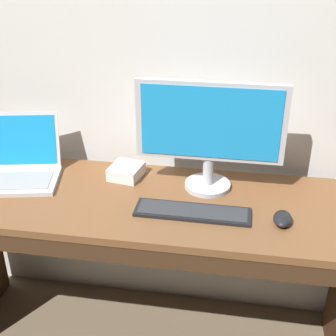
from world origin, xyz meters
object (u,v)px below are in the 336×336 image
object	(u,v)px
external_monitor	(210,132)
external_drive_box	(126,171)
wired_keyboard	(192,212)
computer_mouse	(283,219)
laptop_silver	(21,169)

from	to	relation	value
external_monitor	external_drive_box	size ratio (longest dim) A/B	4.26
wired_keyboard	external_drive_box	world-z (taller)	external_drive_box
external_monitor	computer_mouse	xyz separation A→B (m)	(0.28, -0.20, -0.23)
wired_keyboard	laptop_silver	bearing A→B (deg)	168.56
computer_mouse	external_drive_box	bearing A→B (deg)	164.00
laptop_silver	computer_mouse	distance (m)	1.06
external_monitor	computer_mouse	distance (m)	0.42
external_monitor	wired_keyboard	size ratio (longest dim) A/B	1.33
external_monitor	external_drive_box	xyz separation A→B (m)	(-0.35, 0.04, -0.22)
computer_mouse	laptop_silver	bearing A→B (deg)	176.72
laptop_silver	external_monitor	world-z (taller)	external_monitor
laptop_silver	wired_keyboard	world-z (taller)	laptop_silver
external_monitor	wired_keyboard	bearing A→B (deg)	-101.19
laptop_silver	wired_keyboard	xyz separation A→B (m)	(0.73, -0.15, -0.04)
external_monitor	external_drive_box	bearing A→B (deg)	172.87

